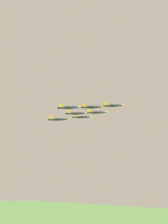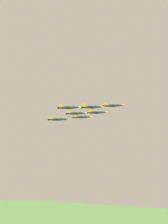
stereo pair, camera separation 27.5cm
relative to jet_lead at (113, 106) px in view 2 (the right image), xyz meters
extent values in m
ellipsoid|color=#2D3338|center=(0.03, 0.01, -0.08)|extent=(14.30, 6.03, 1.85)
cone|color=gold|center=(-7.64, -2.37, -0.08)|extent=(2.23, 2.05, 1.57)
ellipsoid|color=#334751|center=(-3.00, -0.93, 0.62)|extent=(2.77, 2.06, 1.08)
cube|color=#2D3338|center=(0.71, 0.22, -0.18)|extent=(6.19, 10.80, 0.19)
cube|color=gold|center=(2.08, -4.20, -0.13)|extent=(3.04, 1.56, 0.22)
cube|color=gold|center=(-0.65, 4.64, -0.13)|extent=(3.04, 1.56, 0.22)
cube|color=#2D3338|center=(5.80, 1.80, -0.08)|extent=(3.62, 5.39, 0.19)
cube|color=gold|center=(5.80, 0.83, 1.26)|extent=(2.04, 0.84, 2.67)
cube|color=gold|center=(5.26, 2.60, 1.26)|extent=(2.04, 0.84, 2.67)
cylinder|color=black|center=(7.30, 2.26, -0.08)|extent=(1.37, 1.54, 1.30)
ellipsoid|color=#2D3338|center=(17.34, -7.23, -2.90)|extent=(14.92, 6.34, 1.93)
cone|color=gold|center=(9.35, -9.74, -2.90)|extent=(2.34, 2.15, 1.64)
ellipsoid|color=#334751|center=(14.19, -8.22, -2.17)|extent=(2.89, 2.15, 1.13)
cube|color=#2D3338|center=(18.06, -7.01, -3.01)|extent=(6.49, 11.27, 0.19)
cube|color=gold|center=(19.51, -11.62, -2.95)|extent=(3.18, 1.64, 0.23)
cube|color=gold|center=(16.61, -2.40, -2.95)|extent=(3.18, 1.64, 0.23)
cube|color=#2D3338|center=(23.37, -5.34, -2.90)|extent=(3.80, 5.62, 0.19)
cube|color=gold|center=(23.37, -6.35, -1.50)|extent=(2.13, 0.89, 2.79)
cube|color=gold|center=(22.79, -4.51, -1.50)|extent=(2.13, 0.89, 2.79)
cylinder|color=black|center=(24.92, -4.85, -2.90)|extent=(1.43, 1.61, 1.35)
ellipsoid|color=#2D3338|center=(9.96, 15.93, -2.98)|extent=(14.81, 6.36, 1.92)
cone|color=gold|center=(2.03, 13.41, -2.98)|extent=(2.32, 2.14, 1.63)
ellipsoid|color=#334751|center=(6.83, 14.94, -2.26)|extent=(2.88, 2.15, 1.12)
cube|color=#2D3338|center=(10.67, 16.16, -3.09)|extent=(6.49, 11.20, 0.19)
cube|color=gold|center=(12.13, 11.59, -3.03)|extent=(3.15, 1.64, 0.23)
cube|color=gold|center=(9.22, 20.73, -3.03)|extent=(3.15, 1.64, 0.23)
cube|color=#2D3338|center=(15.94, 17.84, -2.98)|extent=(3.79, 5.59, 0.19)
cube|color=gold|center=(15.94, 16.83, -1.59)|extent=(2.11, 0.89, 2.77)
cube|color=gold|center=(15.36, 18.66, -1.59)|extent=(2.11, 0.89, 2.77)
cylinder|color=black|center=(17.48, 18.33, -2.98)|extent=(1.42, 1.60, 1.34)
ellipsoid|color=#2D3338|center=(34.66, -14.47, -4.36)|extent=(14.34, 6.14, 1.86)
cone|color=gold|center=(26.99, -16.90, -4.36)|extent=(2.25, 2.07, 1.58)
ellipsoid|color=#334751|center=(31.63, -15.43, -3.67)|extent=(2.78, 2.08, 1.08)
cube|color=#2D3338|center=(35.35, -14.25, -4.47)|extent=(6.27, 10.84, 0.19)
cube|color=gold|center=(36.75, -18.68, -4.41)|extent=(3.05, 1.59, 0.22)
cube|color=gold|center=(33.95, -9.82, -4.41)|extent=(3.05, 1.59, 0.22)
cube|color=#2D3338|center=(40.45, -12.64, -4.36)|extent=(3.66, 5.41, 0.19)
cube|color=gold|center=(40.45, -13.61, -3.02)|extent=(2.04, 0.86, 2.68)
cube|color=gold|center=(39.89, -11.84, -3.02)|extent=(2.04, 0.86, 2.68)
cylinder|color=black|center=(41.94, -12.16, -4.36)|extent=(1.38, 1.55, 1.30)
ellipsoid|color=#2D3338|center=(19.90, 31.86, -5.06)|extent=(14.42, 6.27, 1.87)
cone|color=gold|center=(12.18, 29.36, -5.06)|extent=(2.27, 2.09, 1.59)
ellipsoid|color=#334751|center=(16.85, 30.87, -4.36)|extent=(2.81, 2.10, 1.09)
cube|color=#2D3338|center=(20.59, 32.08, -5.17)|extent=(6.37, 10.91, 0.19)
cube|color=gold|center=(22.03, 27.63, -5.11)|extent=(3.07, 1.62, 0.22)
cube|color=gold|center=(19.14, 36.53, -5.11)|extent=(3.07, 1.62, 0.22)
cube|color=#2D3338|center=(25.71, 33.74, -5.06)|extent=(3.71, 5.45, 0.19)
cube|color=gold|center=(25.72, 32.76, -3.71)|extent=(2.05, 0.88, 2.70)
cube|color=gold|center=(25.14, 34.54, -3.71)|extent=(2.05, 0.88, 2.70)
cylinder|color=black|center=(27.21, 34.23, -5.06)|extent=(1.39, 1.57, 1.31)
ellipsoid|color=#2D3338|center=(27.28, 8.69, -5.21)|extent=(14.63, 6.11, 1.89)
cone|color=gold|center=(19.43, 6.30, -5.21)|extent=(2.28, 2.09, 1.61)
ellipsoid|color=#334751|center=(24.18, 7.75, -4.50)|extent=(2.83, 2.09, 1.10)
cube|color=#2D3338|center=(27.98, 8.91, -5.31)|extent=(6.29, 11.04, 0.19)
cube|color=gold|center=(29.36, 4.38, -5.26)|extent=(3.11, 1.59, 0.23)
cube|color=gold|center=(26.60, 13.43, -5.26)|extent=(3.11, 1.59, 0.23)
cube|color=#2D3338|center=(33.19, 10.50, -5.21)|extent=(3.69, 5.50, 0.19)
cube|color=gold|center=(33.19, 9.51, -3.84)|extent=(2.08, 0.86, 2.73)
cube|color=gold|center=(32.63, 11.32, -3.84)|extent=(2.08, 0.86, 2.73)
cylinder|color=black|center=(34.72, 10.97, -5.21)|extent=(1.39, 1.57, 1.32)
ellipsoid|color=#2D3338|center=(40.90, 13.04, -9.51)|extent=(14.48, 6.26, 1.88)
cone|color=gold|center=(33.16, 10.55, -9.51)|extent=(2.28, 2.09, 1.60)
ellipsoid|color=#334751|center=(37.84, 12.05, -8.81)|extent=(2.81, 2.11, 1.10)
cube|color=#2D3338|center=(41.60, 13.26, -9.62)|extent=(6.37, 10.95, 0.19)
cube|color=gold|center=(43.04, 8.79, -9.57)|extent=(3.08, 1.61, 0.23)
cube|color=gold|center=(40.16, 17.73, -9.57)|extent=(3.08, 1.61, 0.23)
cube|color=#2D3338|center=(46.74, 14.91, -9.51)|extent=(3.72, 5.47, 0.19)
cube|color=gold|center=(46.75, 13.93, -8.16)|extent=(2.06, 0.88, 2.71)
cube|color=gold|center=(46.18, 15.72, -8.16)|extent=(2.06, 0.88, 2.71)
cylinder|color=black|center=(48.25, 15.40, -9.51)|extent=(1.40, 1.57, 1.31)
camera|label=1|loc=(-93.51, 222.40, -45.83)|focal=51.86mm
camera|label=2|loc=(-93.75, 222.27, -45.83)|focal=51.86mm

